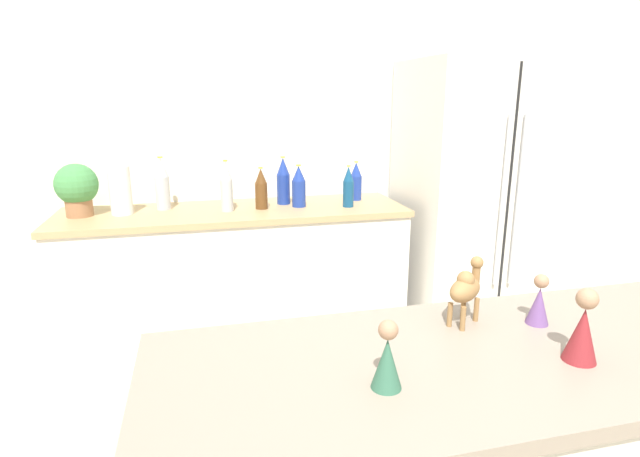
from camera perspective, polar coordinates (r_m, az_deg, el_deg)
wall_back at (r=3.33m, az=-2.76°, el=9.69°), size 8.00×0.06×2.55m
back_counter at (r=3.14m, az=-9.35°, el=-6.06°), size 2.02×0.63×0.93m
refrigerator at (r=3.39m, az=17.05°, el=2.66°), size 0.87×0.77×1.79m
potted_plant at (r=3.06m, az=-26.04°, el=4.22°), size 0.23×0.23×0.29m
paper_towel_roll at (r=3.02m, az=-21.86°, el=4.06°), size 0.12×0.12×0.27m
back_bottle_0 at (r=3.01m, az=-2.44°, el=4.79°), size 0.08×0.08×0.26m
back_bottle_1 at (r=3.22m, az=4.13°, el=5.36°), size 0.08×0.08×0.25m
back_bottle_2 at (r=2.97m, az=-6.75°, el=4.49°), size 0.07×0.07×0.25m
back_bottle_3 at (r=3.01m, az=3.25°, el=4.74°), size 0.07×0.07×0.25m
back_bottle_4 at (r=2.93m, az=-10.65°, el=4.69°), size 0.07×0.07×0.30m
back_bottle_5 at (r=3.09m, az=-4.22°, el=5.39°), size 0.08×0.08×0.29m
back_bottle_6 at (r=3.07m, az=-17.60°, el=4.83°), size 0.08×0.08×0.31m
camel_figurine at (r=1.35m, az=16.36°, el=-6.49°), size 0.13×0.12×0.17m
wise_man_figurine_blue at (r=1.43m, az=23.74°, el=-7.76°), size 0.06×0.06×0.14m
wise_man_figurine_crimson at (r=1.05m, az=7.68°, el=-14.58°), size 0.06×0.06×0.15m
wise_man_figurine_purple at (r=1.27m, az=27.83°, el=-10.24°), size 0.07×0.07×0.17m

